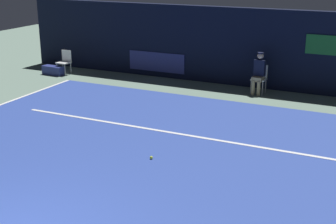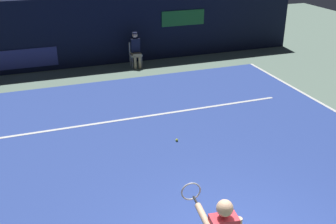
# 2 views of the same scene
# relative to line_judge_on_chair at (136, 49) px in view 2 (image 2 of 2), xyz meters

# --- Properties ---
(ground_plane) EXTENTS (32.63, 32.63, 0.00)m
(ground_plane) POSITION_rel_line_judge_on_chair_xyz_m (-1.09, -6.25, -0.69)
(ground_plane) COLOR slate
(court_surface) EXTENTS (10.92, 10.05, 0.01)m
(court_surface) POSITION_rel_line_judge_on_chair_xyz_m (-1.09, -6.25, -0.68)
(court_surface) COLOR #2D479E
(court_surface) RESTS_ON ground
(line_service) EXTENTS (8.52, 0.10, 0.01)m
(line_service) POSITION_rel_line_judge_on_chair_xyz_m (-1.09, -4.49, -0.67)
(line_service) COLOR white
(line_service) RESTS_ON court_surface
(back_wall) EXTENTS (16.27, 0.33, 2.60)m
(back_wall) POSITION_rel_line_judge_on_chair_xyz_m (-1.10, 0.78, 0.61)
(back_wall) COLOR black
(back_wall) RESTS_ON ground
(line_judge_on_chair) EXTENTS (0.46, 0.54, 1.32)m
(line_judge_on_chair) POSITION_rel_line_judge_on_chair_xyz_m (0.00, 0.00, 0.00)
(line_judge_on_chair) COLOR white
(line_judge_on_chair) RESTS_ON ground
(tennis_ball) EXTENTS (0.07, 0.07, 0.07)m
(tennis_ball) POSITION_rel_line_judge_on_chair_xyz_m (-0.66, -6.15, -0.64)
(tennis_ball) COLOR #CCE033
(tennis_ball) RESTS_ON court_surface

